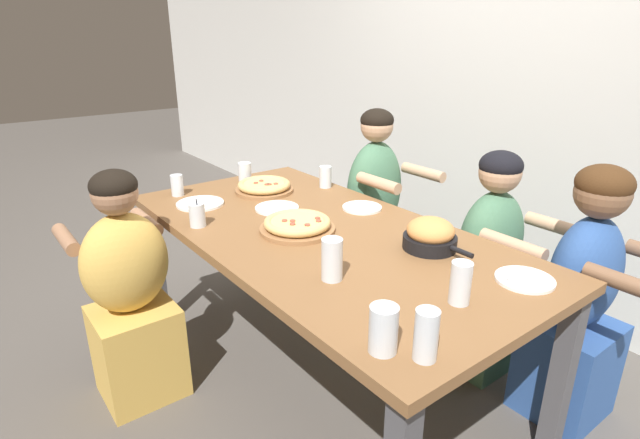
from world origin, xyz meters
The scene contains 22 objects.
ground_plane centered at (0.00, 0.00, 0.00)m, with size 18.00×18.00×0.00m, color #514C47.
restaurant_back_panel centered at (0.00, 1.44, 1.60)m, with size 10.00×0.06×3.20m, color silver.
dining_table centered at (0.00, 0.00, 0.68)m, with size 1.95×0.98×0.76m.
pizza_board_main centered at (-0.05, -0.08, 0.79)m, with size 0.32×0.32×0.06m.
pizza_board_second centered at (-0.61, 0.10, 0.79)m, with size 0.31×0.31×0.06m.
skillet_bowl centered at (0.41, 0.23, 0.82)m, with size 0.31×0.21×0.13m.
empty_plate_a centered at (-0.63, -0.26, 0.77)m, with size 0.23×0.23×0.02m.
empty_plate_b centered at (0.79, 0.27, 0.77)m, with size 0.20×0.20×0.02m.
empty_plate_c centered at (-0.34, 0.00, 0.77)m, with size 0.21×0.21×0.02m.
empty_plate_d centered at (-0.10, 0.33, 0.77)m, with size 0.19×0.19×0.02m.
cocktail_glass_blue centered at (-0.36, -0.39, 0.81)m, with size 0.07×0.07×0.13m.
drinking_glass_a centered at (0.78, -0.39, 0.83)m, with size 0.08×0.08×0.13m.
drinking_glass_b centered at (-0.84, -0.29, 0.81)m, with size 0.06×0.06×0.11m.
drinking_glass_c centered at (-0.48, 0.41, 0.82)m, with size 0.07×0.07×0.12m.
drinking_glass_d centered at (0.38, -0.24, 0.84)m, with size 0.07×0.07×0.15m.
drinking_glass_e centered at (-0.84, 0.11, 0.81)m, with size 0.07×0.07×0.11m.
drinking_glass_f centered at (0.88, -0.33, 0.83)m, with size 0.06×0.06×0.14m.
drinking_glass_g centered at (0.75, -0.02, 0.83)m, with size 0.07×0.07×0.14m.
diner_far_midright centered at (0.38, 0.71, 0.49)m, with size 0.51×0.40×1.08m.
diner_far_right centered at (0.81, 0.71, 0.51)m, with size 0.51×0.40×1.11m.
diner_far_midleft centered at (-0.41, 0.71, 0.53)m, with size 0.51×0.40×1.17m.
diner_near_midleft centered at (-0.42, -0.71, 0.48)m, with size 0.51×0.40×1.06m.
Camera 1 is at (1.58, -1.21, 1.57)m, focal length 28.00 mm.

